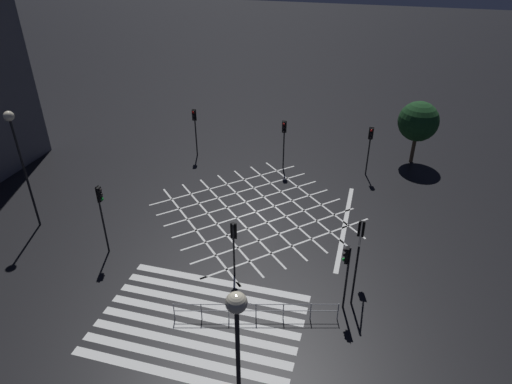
# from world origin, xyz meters

# --- Properties ---
(ground_plane) EXTENTS (200.00, 200.00, 0.00)m
(ground_plane) POSITION_xyz_m (0.00, 0.00, 0.00)
(ground_plane) COLOR black
(road_markings) EXTENTS (15.26, 21.70, 0.01)m
(road_markings) POSITION_xyz_m (0.28, -6.37, 0.00)
(road_markings) COLOR silver
(road_markings) RESTS_ON ground_plane
(traffic_light_ne_cross) EXTENTS (0.36, 0.39, 4.09)m
(traffic_light_ne_cross) POSITION_xyz_m (6.99, 7.56, 2.92)
(traffic_light_ne_cross) COLOR black
(traffic_light_ne_cross) RESTS_ON ground_plane
(traffic_light_median_north) EXTENTS (0.36, 0.39, 4.16)m
(traffic_light_median_north) POSITION_xyz_m (0.38, 6.91, 2.97)
(traffic_light_median_north) COLOR black
(traffic_light_median_north) RESTS_ON ground_plane
(traffic_light_sw_main) EXTENTS (0.39, 0.36, 4.58)m
(traffic_light_sw_main) POSITION_xyz_m (-7.42, -6.67, 3.26)
(traffic_light_sw_main) COLOR black
(traffic_light_sw_main) RESTS_ON ground_plane
(traffic_light_se_main) EXTENTS (0.39, 0.36, 3.89)m
(traffic_light_se_main) POSITION_xyz_m (6.73, -7.64, 2.78)
(traffic_light_se_main) COLOR black
(traffic_light_se_main) RESTS_ON ground_plane
(traffic_light_se_cross) EXTENTS (0.36, 2.69, 3.76)m
(traffic_light_se_cross) POSITION_xyz_m (7.21, -5.82, 2.78)
(traffic_light_se_cross) COLOR black
(traffic_light_se_cross) RESTS_ON ground_plane
(traffic_light_nw_cross) EXTENTS (0.36, 0.39, 4.20)m
(traffic_light_nw_cross) POSITION_xyz_m (-7.34, 7.35, 2.99)
(traffic_light_nw_cross) COLOR black
(traffic_light_nw_cross) RESTS_ON ground_plane
(traffic_light_median_south) EXTENTS (0.36, 0.39, 3.44)m
(traffic_light_median_south) POSITION_xyz_m (0.55, -6.52, 2.46)
(traffic_light_median_south) COLOR black
(traffic_light_median_south) RESTS_ON ground_plane
(street_lamp_east) EXTENTS (0.61, 0.61, 7.96)m
(street_lamp_east) POSITION_xyz_m (-13.48, -5.34, 6.10)
(street_lamp_east) COLOR black
(street_lamp_east) RESTS_ON ground_plane
(street_lamp_west) EXTENTS (0.64, 0.64, 8.48)m
(street_lamp_west) POSITION_xyz_m (4.06, -16.82, 6.59)
(street_lamp_west) COLOR black
(street_lamp_west) RESTS_ON ground_plane
(street_tree_near) EXTENTS (3.24, 3.24, 5.24)m
(street_tree_near) POSITION_xyz_m (10.54, 11.01, 3.61)
(street_tree_near) COLOR brown
(street_tree_near) RESTS_ON ground_plane
(pedestrian_railing) EXTENTS (7.98, 2.23, 1.05)m
(pedestrian_railing) POSITION_xyz_m (2.66, -9.66, 0.67)
(pedestrian_railing) COLOR #9EA0A5
(pedestrian_railing) RESTS_ON ground_plane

